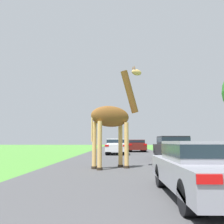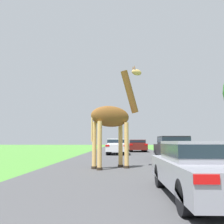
% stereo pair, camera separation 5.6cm
% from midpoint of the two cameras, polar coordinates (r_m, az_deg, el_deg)
% --- Properties ---
extents(road, '(7.81, 120.00, 0.00)m').
position_cam_midpoint_polar(road, '(29.29, 2.54, -9.35)').
color(road, '#424244').
rests_on(road, ground).
extents(giraffe_near_road, '(2.51, 1.78, 4.83)m').
position_cam_midpoint_polar(giraffe_near_road, '(10.62, 0.29, -1.41)').
color(giraffe_near_road, tan).
rests_on(giraffe_near_road, ground).
extents(car_lead_maroon, '(1.85, 4.04, 1.18)m').
position_cam_midpoint_polar(car_lead_maroon, '(5.53, 22.15, -12.13)').
color(car_lead_maroon, gray).
rests_on(car_lead_maroon, ground).
extents(car_queue_right, '(1.83, 4.73, 1.41)m').
position_cam_midpoint_polar(car_queue_right, '(22.13, 0.94, -8.12)').
color(car_queue_right, silver).
rests_on(car_queue_right, ground).
extents(car_queue_left, '(1.96, 4.32, 1.35)m').
position_cam_midpoint_polar(car_queue_left, '(27.76, 5.83, -7.96)').
color(car_queue_left, '#561914').
rests_on(car_queue_left, ground).
extents(car_far_ahead, '(1.96, 4.42, 1.51)m').
position_cam_midpoint_polar(car_far_ahead, '(16.21, 14.31, -8.16)').
color(car_far_ahead, black).
rests_on(car_far_ahead, ground).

